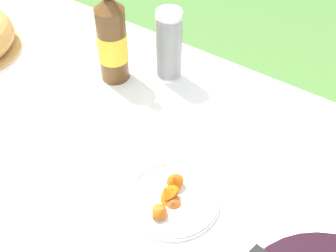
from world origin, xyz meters
name	(u,v)px	position (x,y,z in m)	size (l,w,h in m)	color
garden_table	(114,163)	(0.00, 0.00, 0.67)	(1.72, 0.91, 0.74)	brown
tablecloth	(112,147)	(0.00, 0.00, 0.73)	(1.73, 0.92, 0.10)	white
cup_stack	(169,46)	(-0.03, 0.30, 0.85)	(0.07, 0.07, 0.21)	white
cider_bottle_amber	(112,39)	(-0.16, 0.21, 0.87)	(0.08, 0.08, 0.34)	brown
snack_plate_left	(172,198)	(0.22, -0.06, 0.76)	(0.21, 0.21, 0.06)	white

